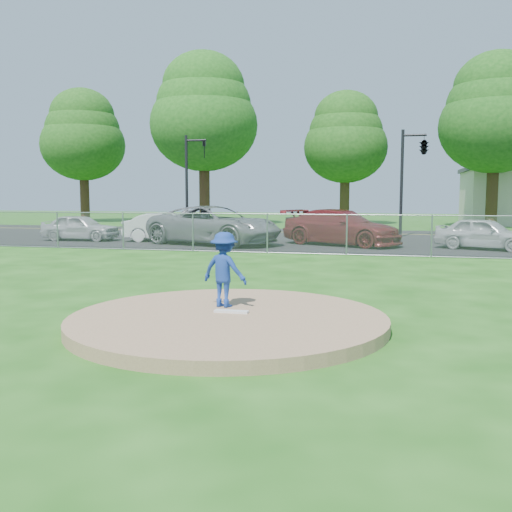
{
  "coord_description": "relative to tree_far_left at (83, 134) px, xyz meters",
  "views": [
    {
      "loc": [
        2.72,
        -9.14,
        2.24
      ],
      "look_at": [
        0.0,
        2.0,
        1.0
      ],
      "focal_mm": 40.0,
      "sensor_mm": 36.0,
      "label": 1
    }
  ],
  "objects": [
    {
      "name": "tree_far_left",
      "position": [
        0.0,
        0.0,
        0.0
      ],
      "size": [
        6.72,
        6.72,
        10.74
      ],
      "color": "#3B2115",
      "rests_on": "ground"
    },
    {
      "name": "pitchers_mound",
      "position": [
        22.0,
        -33.0,
        -6.96
      ],
      "size": [
        5.4,
        5.4,
        0.2
      ],
      "primitive_type": "cylinder",
      "color": "#937050",
      "rests_on": "ground"
    },
    {
      "name": "ground",
      "position": [
        22.0,
        -23.0,
        -7.06
      ],
      "size": [
        120.0,
        120.0,
        0.0
      ],
      "primitive_type": "plane",
      "color": "#174E11",
      "rests_on": "ground"
    },
    {
      "name": "parked_car_gray",
      "position": [
        16.87,
        -17.83,
        -6.19
      ],
      "size": [
        6.8,
        4.72,
        1.72
      ],
      "primitive_type": "imported",
      "rotation": [
        0.0,
        0.0,
        1.24
      ],
      "color": "gray",
      "rests_on": "parking_lot"
    },
    {
      "name": "tree_right",
      "position": [
        31.0,
        -1.0,
        0.59
      ],
      "size": [
        7.28,
        7.28,
        11.63
      ],
      "color": "#342312",
      "rests_on": "ground"
    },
    {
      "name": "tree_left",
      "position": [
        11.0,
        -2.0,
        1.18
      ],
      "size": [
        7.84,
        7.84,
        12.53
      ],
      "color": "#3B2215",
      "rests_on": "ground"
    },
    {
      "name": "chain_link_fence",
      "position": [
        22.0,
        -21.0,
        -6.31
      ],
      "size": [
        40.0,
        0.06,
        1.5
      ],
      "primitive_type": "cube",
      "color": "gray",
      "rests_on": "ground"
    },
    {
      "name": "traffic_signal_center",
      "position": [
        25.97,
        -11.0,
        -2.45
      ],
      "size": [
        1.42,
        2.48,
        5.6
      ],
      "color": "black",
      "rests_on": "ground"
    },
    {
      "name": "parked_car_darkred",
      "position": [
        22.43,
        -16.82,
        -6.26
      ],
      "size": [
        5.86,
        4.28,
        1.58
      ],
      "primitive_type": "imported",
      "rotation": [
        0.0,
        0.0,
        1.14
      ],
      "color": "maroon",
      "rests_on": "parking_lot"
    },
    {
      "name": "parking_lot",
      "position": [
        22.0,
        -16.5,
        -7.05
      ],
      "size": [
        50.0,
        8.0,
        0.01
      ],
      "primitive_type": "cube",
      "color": "black",
      "rests_on": "ground"
    },
    {
      "name": "street",
      "position": [
        22.0,
        -9.0,
        -7.06
      ],
      "size": [
        60.0,
        7.0,
        0.01
      ],
      "primitive_type": "cube",
      "color": "black",
      "rests_on": "ground"
    },
    {
      "name": "parked_car_white",
      "position": [
        14.22,
        -16.8,
        -6.37
      ],
      "size": [
        4.29,
        1.91,
        1.37
      ],
      "primitive_type": "imported",
      "rotation": [
        0.0,
        0.0,
        1.69
      ],
      "color": "white",
      "rests_on": "parking_lot"
    },
    {
      "name": "tree_center",
      "position": [
        21.0,
        1.0,
        -0.59
      ],
      "size": [
        6.16,
        6.16,
        9.84
      ],
      "color": "#3B2915",
      "rests_on": "ground"
    },
    {
      "name": "parked_car_silver",
      "position": [
        9.83,
        -17.25,
        -6.41
      ],
      "size": [
        3.78,
        1.59,
        1.28
      ],
      "primitive_type": "imported",
      "rotation": [
        0.0,
        0.0,
        1.59
      ],
      "color": "silver",
      "rests_on": "parking_lot"
    },
    {
      "name": "traffic_signal_left",
      "position": [
        13.24,
        -11.0,
        -3.7
      ],
      "size": [
        1.28,
        0.2,
        5.6
      ],
      "color": "black",
      "rests_on": "ground"
    },
    {
      "name": "parked_car_pearl",
      "position": [
        28.27,
        -17.46,
        -6.4
      ],
      "size": [
        4.12,
        2.92,
        1.3
      ],
      "primitive_type": "imported",
      "rotation": [
        0.0,
        0.0,
        1.17
      ],
      "color": "silver",
      "rests_on": "parking_lot"
    },
    {
      "name": "pitching_rubber",
      "position": [
        22.0,
        -32.8,
        -6.84
      ],
      "size": [
        0.6,
        0.15,
        0.04
      ],
      "primitive_type": "cube",
      "color": "white",
      "rests_on": "pitchers_mound"
    },
    {
      "name": "pitcher",
      "position": [
        21.73,
        -32.31,
        -6.18
      ],
      "size": [
        0.99,
        0.72,
        1.37
      ],
      "primitive_type": "imported",
      "rotation": [
        0.0,
        0.0,
        2.87
      ],
      "color": "navy",
      "rests_on": "pitchers_mound"
    },
    {
      "name": "traffic_cone",
      "position": [
        17.24,
        -17.65,
        -6.67
      ],
      "size": [
        0.39,
        0.39,
        0.76
      ],
      "primitive_type": "cone",
      "color": "#FF5E0D",
      "rests_on": "parking_lot"
    }
  ]
}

